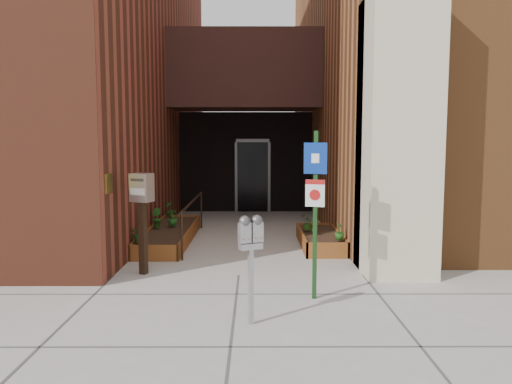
{
  "coord_description": "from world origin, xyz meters",
  "views": [
    {
      "loc": [
        0.26,
        -7.82,
        2.16
      ],
      "look_at": [
        0.28,
        1.8,
        1.16
      ],
      "focal_mm": 35.0,
      "sensor_mm": 36.0,
      "label": 1
    }
  ],
  "objects": [
    {
      "name": "shrub_right_a",
      "position": [
        1.85,
        1.38,
        0.46
      ],
      "size": [
        0.18,
        0.18,
        0.32
      ],
      "primitive_type": "imported",
      "rotation": [
        0.0,
        0.0,
        1.59
      ],
      "color": "#225B1A",
      "rests_on": "planter_right"
    },
    {
      "name": "payment_dropbox",
      "position": [
        -1.54,
        0.09,
        1.18
      ],
      "size": [
        0.39,
        0.34,
        1.64
      ],
      "color": "black",
      "rests_on": "ground"
    },
    {
      "name": "architecture",
      "position": [
        -0.18,
        6.89,
        4.98
      ],
      "size": [
        20.0,
        14.6,
        10.0
      ],
      "color": "brown",
      "rests_on": "ground"
    },
    {
      "name": "shrub_left_c",
      "position": [
        -1.54,
        2.95,
        0.48
      ],
      "size": [
        0.27,
        0.27,
        0.36
      ],
      "primitive_type": "imported",
      "rotation": [
        0.0,
        0.0,
        3.59
      ],
      "color": "#20601B",
      "rests_on": "planter_left"
    },
    {
      "name": "shrub_right_c",
      "position": [
        1.35,
        2.37,
        0.46
      ],
      "size": [
        0.4,
        0.4,
        0.31
      ],
      "primitive_type": "imported",
      "rotation": [
        0.0,
        0.0,
        3.99
      ],
      "color": "#265317",
      "rests_on": "planter_right"
    },
    {
      "name": "planter_right",
      "position": [
        1.6,
        2.2,
        0.13
      ],
      "size": [
        0.8,
        2.2,
        0.3
      ],
      "color": "brown",
      "rests_on": "ground"
    },
    {
      "name": "planter_left",
      "position": [
        -1.55,
        2.7,
        0.13
      ],
      "size": [
        0.9,
        3.6,
        0.3
      ],
      "color": "brown",
      "rests_on": "ground"
    },
    {
      "name": "parking_meter",
      "position": [
        0.21,
        -2.13,
        1.01
      ],
      "size": [
        0.3,
        0.2,
        1.3
      ],
      "color": "#A09FA2",
      "rests_on": "ground"
    },
    {
      "name": "handrail",
      "position": [
        -1.05,
        2.65,
        0.75
      ],
      "size": [
        0.04,
        3.34,
        0.9
      ],
      "color": "black",
      "rests_on": "ground"
    },
    {
      "name": "shrub_right_b",
      "position": [
        1.46,
        2.04,
        0.45
      ],
      "size": [
        0.21,
        0.21,
        0.31
      ],
      "primitive_type": "imported",
      "rotation": [
        0.0,
        0.0,
        2.76
      ],
      "color": "#164F19",
      "rests_on": "planter_right"
    },
    {
      "name": "shrub_left_b",
      "position": [
        -1.85,
        2.76,
        0.5
      ],
      "size": [
        0.32,
        0.32,
        0.41
      ],
      "primitive_type": "imported",
      "rotation": [
        0.0,
        0.0,
        2.3
      ],
      "color": "#1E5017",
      "rests_on": "planter_left"
    },
    {
      "name": "ground",
      "position": [
        0.0,
        0.0,
        0.0
      ],
      "size": [
        80.0,
        80.0,
        0.0
      ],
      "primitive_type": "plane",
      "color": "#9E9991",
      "rests_on": "ground"
    },
    {
      "name": "sign_post",
      "position": [
        1.07,
        -1.19,
        1.4
      ],
      "size": [
        0.3,
        0.12,
        2.28
      ],
      "color": "#143814",
      "rests_on": "ground"
    },
    {
      "name": "shrub_left_a",
      "position": [
        -1.85,
        1.19,
        0.47
      ],
      "size": [
        0.37,
        0.37,
        0.35
      ],
      "primitive_type": "imported",
      "rotation": [
        0.0,
        0.0,
        0.21
      ],
      "color": "#1E5418",
      "rests_on": "planter_left"
    },
    {
      "name": "shrub_left_d",
      "position": [
        -1.85,
        4.3,
        0.48
      ],
      "size": [
        0.26,
        0.26,
        0.36
      ],
      "primitive_type": "imported",
      "rotation": [
        0.0,
        0.0,
        5.27
      ],
      "color": "#1A5B1C",
      "rests_on": "planter_left"
    }
  ]
}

